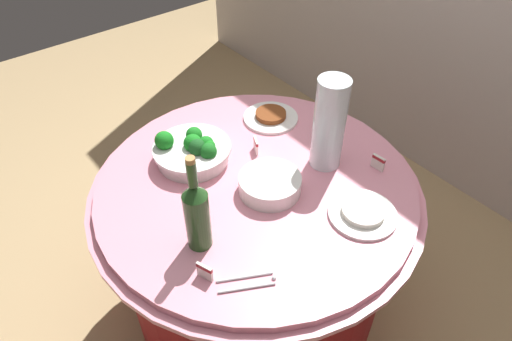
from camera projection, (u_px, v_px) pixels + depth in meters
name	position (u px, v px, depth m)	size (l,w,h in m)	color
ground_plane	(256.00, 300.00, 2.08)	(6.00, 6.00, 0.00)	tan
buffet_table	(256.00, 248.00, 1.83)	(1.16, 1.16, 0.74)	maroon
broccoli_bowl	(193.00, 150.00, 1.63)	(0.28, 0.28, 0.12)	white
plate_stack	(270.00, 184.00, 1.53)	(0.21, 0.21, 0.06)	white
wine_bottle	(197.00, 214.00, 1.29)	(0.07, 0.07, 0.34)	#254C20
decorative_fruit_vase	(329.00, 128.00, 1.55)	(0.11, 0.11, 0.34)	silver
serving_tongs	(248.00, 282.00, 1.27)	(0.11, 0.16, 0.01)	silver
food_plate_stir_fry	(271.00, 117.00, 1.85)	(0.22, 0.22, 0.03)	white
food_plate_rice	(363.00, 213.00, 1.45)	(0.22, 0.22, 0.03)	white
label_placard_front	(205.00, 271.00, 1.27)	(0.05, 0.03, 0.05)	white
label_placard_mid	(256.00, 145.00, 1.68)	(0.05, 0.03, 0.05)	white
label_placard_rear	(378.00, 162.00, 1.61)	(0.05, 0.01, 0.05)	white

